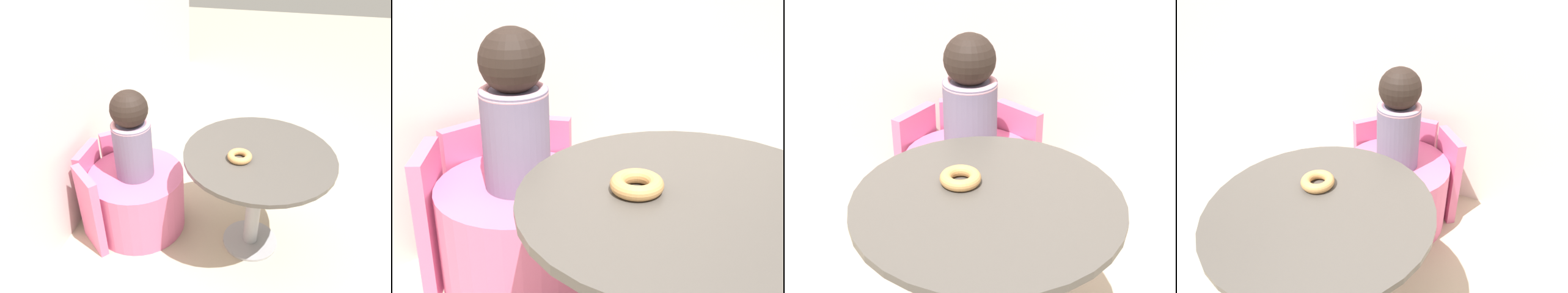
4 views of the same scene
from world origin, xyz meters
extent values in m
plane|color=#B7A88E|center=(0.00, 0.00, 0.00)|extent=(12.00, 12.00, 0.00)
cube|color=silver|center=(0.00, 1.13, 1.20)|extent=(6.00, 0.06, 2.40)
cylinder|color=#99999E|center=(-0.02, -0.05, 0.01)|extent=(0.34, 0.34, 0.02)
cylinder|color=#99999E|center=(-0.02, -0.05, 0.34)|extent=(0.09, 0.09, 0.64)
cylinder|color=#4C4742|center=(-0.02, -0.05, 0.67)|extent=(0.83, 0.83, 0.02)
cylinder|color=#DB6693|center=(-0.02, 0.69, 0.21)|extent=(0.60, 0.60, 0.42)
cube|color=#DB6693|center=(-0.02, 1.02, 0.28)|extent=(0.25, 0.05, 0.55)
cube|color=#DB6693|center=(0.23, 0.90, 0.28)|extent=(0.20, 0.23, 0.55)
cube|color=#DB6693|center=(-0.26, 0.90, 0.28)|extent=(0.20, 0.23, 0.55)
cylinder|color=slate|center=(-0.02, 0.69, 0.59)|extent=(0.23, 0.23, 0.35)
torus|color=pink|center=(-0.02, 0.69, 0.76)|extent=(0.23, 0.23, 0.04)
sphere|color=black|center=(-0.02, 0.69, 0.87)|extent=(0.22, 0.22, 0.22)
torus|color=tan|center=(-0.10, 0.05, 0.70)|extent=(0.13, 0.13, 0.04)
camera|label=1|loc=(-1.77, -0.10, 1.85)|focal=35.00mm
camera|label=2|loc=(-0.96, -0.75, 1.31)|focal=50.00mm
camera|label=3|loc=(-0.17, -1.41, 1.60)|focal=50.00mm
camera|label=4|loc=(0.57, -0.83, 1.52)|focal=32.00mm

